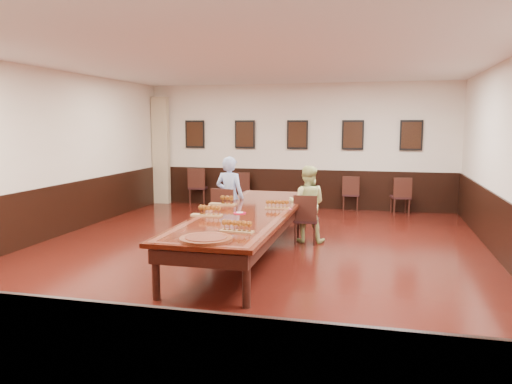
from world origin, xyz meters
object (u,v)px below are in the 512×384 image
(chair_man, at_px, (227,213))
(person_man, at_px, (230,197))
(spare_chair_a, at_px, (198,186))
(spare_chair_b, at_px, (242,189))
(spare_chair_d, at_px, (400,196))
(carved_platter, at_px, (206,239))
(spare_chair_c, at_px, (351,193))
(person_woman, at_px, (307,204))
(conference_table, at_px, (249,219))
(chair_woman, at_px, (306,219))

(chair_man, xyz_separation_m, person_man, (0.02, 0.10, 0.29))
(spare_chair_a, height_order, spare_chair_b, spare_chair_a)
(spare_chair_d, distance_m, carved_platter, 7.21)
(spare_chair_c, bearing_deg, spare_chair_a, -1.01)
(spare_chair_b, xyz_separation_m, spare_chair_d, (4.04, -0.26, -0.00))
(person_woman, bearing_deg, spare_chair_b, -58.97)
(conference_table, bearing_deg, chair_woman, 54.52)
(chair_woman, xyz_separation_m, person_woman, (-0.00, 0.10, 0.26))
(chair_man, height_order, spare_chair_c, chair_man)
(chair_woman, relative_size, spare_chair_d, 0.99)
(carved_platter, bearing_deg, person_man, 102.02)
(chair_man, height_order, chair_woman, chair_man)
(chair_woman, height_order, spare_chair_d, spare_chair_d)
(spare_chair_c, height_order, spare_chair_d, spare_chair_d)
(spare_chair_c, bearing_deg, spare_chair_b, -1.39)
(chair_man, bearing_deg, spare_chair_a, -51.92)
(spare_chair_d, bearing_deg, spare_chair_a, -13.54)
(spare_chair_b, distance_m, conference_table, 5.05)
(person_woman, relative_size, conference_table, 0.28)
(chair_woman, xyz_separation_m, spare_chair_b, (-2.25, 3.71, 0.01))
(person_woman, bearing_deg, chair_woman, 90.00)
(chair_man, relative_size, spare_chair_b, 1.07)
(spare_chair_a, bearing_deg, conference_table, 112.94)
(spare_chair_b, height_order, spare_chair_d, spare_chair_b)
(spare_chair_c, distance_m, spare_chair_d, 1.21)
(spare_chair_b, bearing_deg, spare_chair_c, 169.31)
(chair_man, bearing_deg, spare_chair_b, -68.59)
(spare_chair_a, bearing_deg, carved_platter, 105.04)
(spare_chair_a, xyz_separation_m, spare_chair_b, (1.22, 0.02, -0.04))
(carved_platter, bearing_deg, spare_chair_b, 101.92)
(person_man, distance_m, person_woman, 1.49)
(chair_woman, bearing_deg, spare_chair_d, -118.23)
(person_woman, height_order, conference_table, person_woman)
(spare_chair_c, xyz_separation_m, carved_platter, (-1.37, -6.98, 0.33))
(chair_woman, height_order, person_man, person_man)
(chair_woman, distance_m, spare_chair_b, 4.34)
(chair_man, distance_m, conference_table, 1.31)
(chair_man, distance_m, spare_chair_b, 3.80)
(person_woman, distance_m, carved_platter, 3.47)
(chair_woman, xyz_separation_m, spare_chair_d, (1.79, 3.45, 0.00))
(spare_chair_a, relative_size, person_man, 0.64)
(spare_chair_c, bearing_deg, person_woman, 79.44)
(person_man, height_order, conference_table, person_man)
(spare_chair_c, height_order, person_man, person_man)
(spare_chair_d, height_order, conference_table, spare_chair_d)
(spare_chair_a, height_order, person_man, person_man)
(conference_table, bearing_deg, person_woman, 56.77)
(spare_chair_a, distance_m, spare_chair_c, 4.07)
(chair_man, distance_m, chair_woman, 1.51)
(person_woman, bearing_deg, carved_platter, 76.38)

